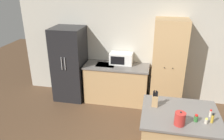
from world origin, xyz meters
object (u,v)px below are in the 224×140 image
(spice_bottle_tall_dark, at_px, (212,118))
(spice_bottle_short_red, at_px, (196,118))
(pantry_cabinet, at_px, (168,65))
(spice_bottle_green_herb, at_px, (206,121))
(kettle, at_px, (180,119))
(microwave, at_px, (121,58))
(refrigerator, at_px, (70,64))
(knife_block, at_px, (155,101))
(spice_bottle_amber_oil, at_px, (211,113))

(spice_bottle_tall_dark, xyz_separation_m, spice_bottle_short_red, (-0.22, -0.01, -0.02))
(pantry_cabinet, distance_m, spice_bottle_tall_dark, 1.99)
(spice_bottle_short_red, bearing_deg, pantry_cabinet, 99.88)
(pantry_cabinet, xyz_separation_m, spice_bottle_green_herb, (0.47, -1.95, -0.08))
(kettle, bearing_deg, microwave, 118.61)
(refrigerator, distance_m, spice_bottle_tall_dark, 3.42)
(pantry_cabinet, bearing_deg, spice_bottle_green_herb, -76.44)
(knife_block, relative_size, spice_bottle_amber_oil, 2.40)
(microwave, distance_m, spice_bottle_amber_oil, 2.49)
(knife_block, bearing_deg, refrigerator, 142.87)
(microwave, relative_size, kettle, 2.47)
(kettle, bearing_deg, spice_bottle_green_herb, 14.96)
(refrigerator, height_order, spice_bottle_short_red, refrigerator)
(microwave, bearing_deg, spice_bottle_amber_oil, -48.58)
(pantry_cabinet, bearing_deg, kettle, -87.33)
(refrigerator, xyz_separation_m, spice_bottle_amber_oil, (2.89, -1.69, 0.07))
(spice_bottle_short_red, distance_m, spice_bottle_green_herb, 0.14)
(kettle, bearing_deg, spice_bottle_amber_oil, 31.99)
(spice_bottle_tall_dark, bearing_deg, kettle, -163.22)
(knife_block, xyz_separation_m, spice_bottle_short_red, (0.59, -0.29, -0.05))
(pantry_cabinet, relative_size, microwave, 3.81)
(pantry_cabinet, bearing_deg, spice_bottle_tall_dark, -73.76)
(spice_bottle_short_red, xyz_separation_m, spice_bottle_green_herb, (0.14, -0.03, -0.01))
(spice_bottle_tall_dark, bearing_deg, refrigerator, 147.33)
(kettle, bearing_deg, knife_block, 129.93)
(spice_bottle_tall_dark, relative_size, spice_bottle_short_red, 1.37)
(pantry_cabinet, distance_m, knife_block, 1.65)
(spice_bottle_amber_oil, height_order, spice_bottle_green_herb, spice_bottle_amber_oil)
(spice_bottle_amber_oil, xyz_separation_m, spice_bottle_green_herb, (-0.09, -0.19, -0.02))
(knife_block, bearing_deg, spice_bottle_amber_oil, -8.85)
(refrigerator, bearing_deg, kettle, -39.38)
(spice_bottle_tall_dark, distance_m, kettle, 0.48)
(spice_bottle_short_red, bearing_deg, knife_block, 153.52)
(microwave, bearing_deg, kettle, -61.39)
(spice_bottle_green_herb, bearing_deg, pantry_cabinet, 103.56)
(spice_bottle_short_red, bearing_deg, microwave, 124.88)
(knife_block, xyz_separation_m, kettle, (0.35, -0.42, -0.01))
(spice_bottle_tall_dark, bearing_deg, spice_bottle_amber_oil, 87.25)
(knife_block, relative_size, spice_bottle_tall_dark, 1.87)
(spice_bottle_tall_dark, height_order, spice_bottle_green_herb, spice_bottle_tall_dark)
(refrigerator, distance_m, spice_bottle_amber_oil, 3.35)
(spice_bottle_amber_oil, distance_m, spice_bottle_green_herb, 0.21)
(knife_block, xyz_separation_m, spice_bottle_tall_dark, (0.81, -0.28, -0.03))
(spice_bottle_short_red, relative_size, spice_bottle_green_herb, 1.30)
(refrigerator, height_order, knife_block, refrigerator)
(spice_bottle_short_red, bearing_deg, refrigerator, 145.02)
(microwave, height_order, kettle, microwave)
(microwave, distance_m, spice_bottle_green_herb, 2.58)
(microwave, xyz_separation_m, spice_bottle_short_red, (1.42, -2.03, -0.10))
(microwave, distance_m, spice_bottle_tall_dark, 2.60)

